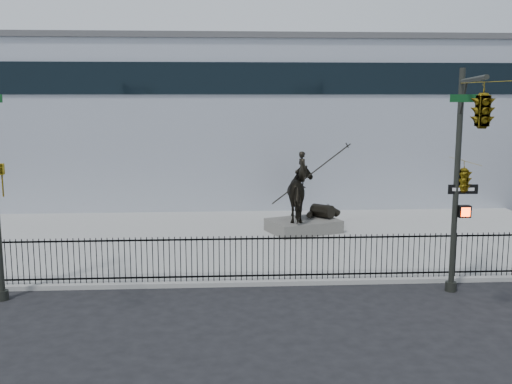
{
  "coord_description": "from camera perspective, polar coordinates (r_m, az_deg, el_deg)",
  "views": [
    {
      "loc": [
        -0.31,
        -17.75,
        6.22
      ],
      "look_at": [
        1.11,
        6.0,
        2.32
      ],
      "focal_mm": 42.0,
      "sensor_mm": 36.0,
      "label": 1
    }
  ],
  "objects": [
    {
      "name": "ground",
      "position": [
        18.81,
        -2.32,
        -10.0
      ],
      "size": [
        120.0,
        120.0,
        0.0
      ],
      "primitive_type": "plane",
      "color": "black",
      "rests_on": "ground"
    },
    {
      "name": "plaza",
      "position": [
        25.5,
        -2.64,
        -4.63
      ],
      "size": [
        30.0,
        12.0,
        0.15
      ],
      "primitive_type": "cube",
      "color": "#979794",
      "rests_on": "ground"
    },
    {
      "name": "building",
      "position": [
        37.79,
        -2.98,
        6.7
      ],
      "size": [
        44.0,
        14.0,
        9.0
      ],
      "primitive_type": "cube",
      "color": "#AFB4BF",
      "rests_on": "ground"
    },
    {
      "name": "traffic_signal_right",
      "position": [
        17.2,
        19.85,
        4.2
      ],
      "size": [
        2.17,
        6.86,
        7.0
      ],
      "color": "#262823",
      "rests_on": "ground"
    },
    {
      "name": "statue_plinth",
      "position": [
        26.76,
        4.54,
        -3.21
      ],
      "size": [
        3.48,
        2.95,
        0.55
      ],
      "primitive_type": "cube",
      "rotation": [
        0.0,
        0.0,
        0.37
      ],
      "color": "#4F4C48",
      "rests_on": "plaza"
    },
    {
      "name": "picket_fence",
      "position": [
        19.73,
        -2.41,
        -6.32
      ],
      "size": [
        22.1,
        0.1,
        1.5
      ],
      "color": "black",
      "rests_on": "plaza"
    },
    {
      "name": "equestrian_statue",
      "position": [
        26.51,
        4.69,
        -0.17
      ],
      "size": [
        3.55,
        2.9,
        3.2
      ],
      "rotation": [
        0.0,
        0.0,
        0.37
      ],
      "color": "black",
      "rests_on": "statue_plinth"
    }
  ]
}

